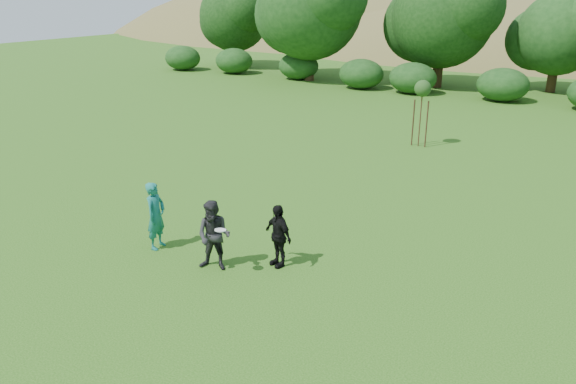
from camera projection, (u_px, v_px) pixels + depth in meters
name	position (u px, v px, depth m)	size (l,w,h in m)	color
ground	(223.00, 270.00, 13.64)	(120.00, 120.00, 0.00)	#19470C
player_teal	(156.00, 216.00, 14.55)	(0.66, 0.43, 1.81)	#176A62
player_grey	(214.00, 236.00, 13.43)	(0.85, 0.66, 1.75)	#262528
player_black	(278.00, 235.00, 13.64)	(0.93, 0.39, 1.60)	black
frisbee	(220.00, 230.00, 12.94)	(0.27, 0.27, 0.06)	white
sapling	(423.00, 90.00, 23.51)	(0.70, 0.70, 2.85)	#402419
hillside	(549.00, 139.00, 72.72)	(150.00, 72.00, 52.00)	olive
tree_row	(561.00, 16.00, 33.30)	(53.92, 10.38, 9.62)	#3A2616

